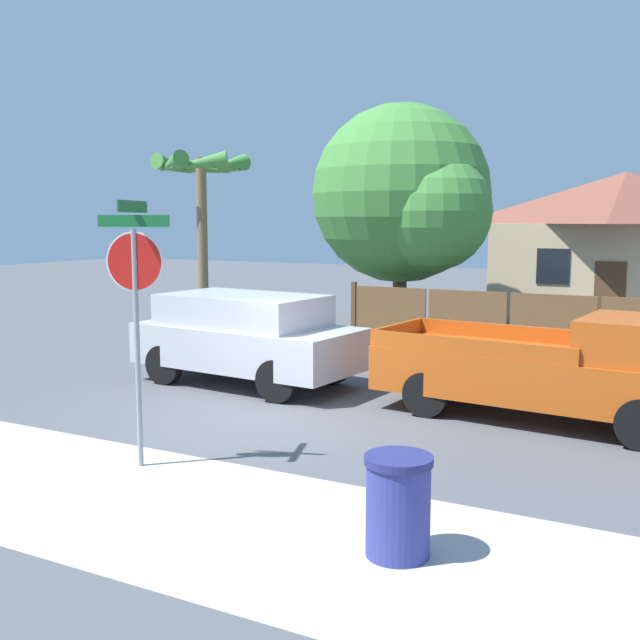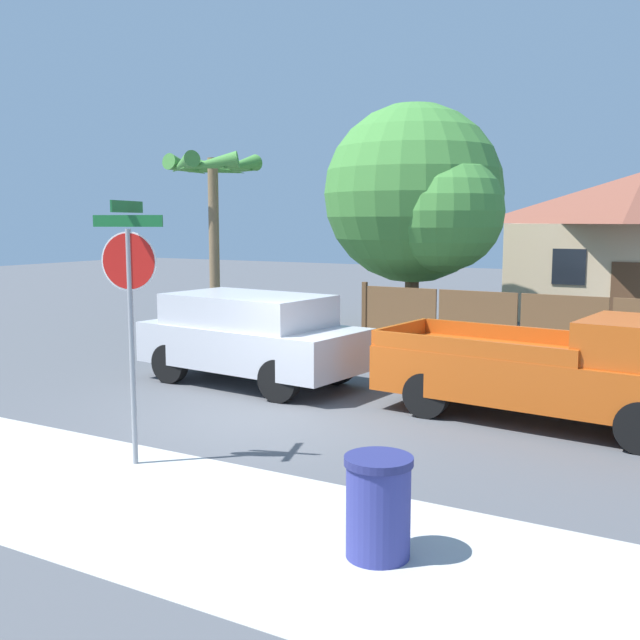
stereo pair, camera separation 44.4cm
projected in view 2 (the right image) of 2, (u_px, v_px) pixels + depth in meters
name	position (u px, v px, depth m)	size (l,w,h in m)	color
ground_plane	(268.00, 421.00, 12.06)	(80.00, 80.00, 0.00)	#4C4F54
sidewalk_strip	(100.00, 490.00, 8.97)	(36.00, 3.20, 0.01)	#B2B2AD
wooden_fence	(610.00, 330.00, 17.01)	(12.61, 0.12, 1.59)	brown
oak_tree	(419.00, 198.00, 20.85)	(5.28, 5.03, 6.48)	brown
palm_tree	(213.00, 181.00, 20.05)	(2.48, 2.68, 4.99)	brown
red_suv	(251.00, 335.00, 14.78)	(4.64, 2.46, 1.77)	#B7B7BC
orange_pickup	(562.00, 371.00, 11.79)	(5.55, 2.47, 1.76)	#B74C14
stop_sign	(130.00, 286.00, 9.66)	(0.92, 0.83, 3.47)	gray
trash_bin	(378.00, 506.00, 7.15)	(0.66, 0.66, 1.00)	navy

